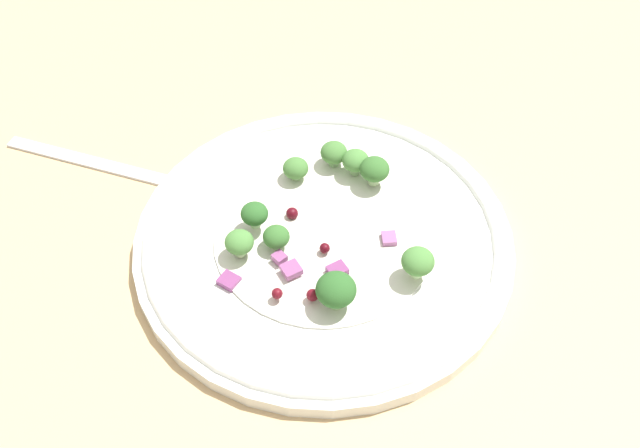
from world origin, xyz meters
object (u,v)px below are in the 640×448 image
(broccoli_floret_1, at_px, (239,244))
(broccoli_floret_2, at_px, (334,153))
(plate, at_px, (320,240))
(broccoli_floret_0, at_px, (356,161))
(fork, at_px, (118,168))

(broccoli_floret_1, xyz_separation_m, broccoli_floret_2, (-0.09, 0.07, -0.00))
(plate, xyz_separation_m, broccoli_floret_2, (-0.08, 0.01, 0.02))
(plate, xyz_separation_m, broccoli_floret_0, (-0.06, 0.03, 0.02))
(broccoli_floret_0, bearing_deg, broccoli_floret_2, -123.94)
(fork, bearing_deg, broccoli_floret_1, 45.03)
(broccoli_floret_1, bearing_deg, broccoli_floret_0, 132.45)
(broccoli_floret_0, relative_size, fork, 0.12)
(broccoli_floret_1, bearing_deg, plate, 106.80)
(broccoli_floret_0, relative_size, broccoli_floret_1, 1.01)
(plate, distance_m, broccoli_floret_0, 0.07)
(plate, height_order, fork, plate)
(broccoli_floret_0, bearing_deg, broccoli_floret_1, -47.55)
(broccoli_floret_1, height_order, fork, broccoli_floret_1)
(plate, distance_m, broccoli_floret_1, 0.07)
(broccoli_floret_0, bearing_deg, fork, -97.24)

